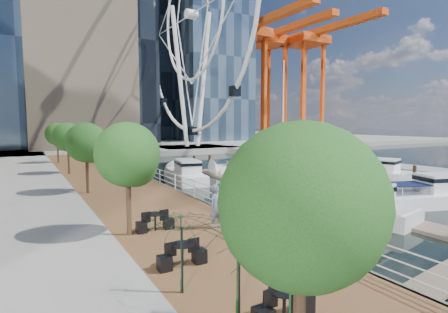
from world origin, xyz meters
name	(u,v)px	position (x,y,z in m)	size (l,w,h in m)	color
ground	(392,240)	(0.00, 0.00, 0.00)	(520.00, 520.00, 0.00)	black
boardwalk	(121,194)	(-9.00, 15.00, 0.50)	(6.00, 60.00, 1.00)	brown
seawall	(161,190)	(-6.00, 15.00, 0.50)	(0.25, 60.00, 1.00)	#595954
land_far	(79,140)	(0.00, 102.00, 0.50)	(200.00, 114.00, 1.00)	gray
breakwater	(345,163)	(20.00, 20.00, 0.50)	(4.00, 60.00, 1.00)	gray
pier	(192,149)	(14.00, 52.00, 0.50)	(14.00, 12.00, 1.00)	gray
railing	(160,177)	(-6.10, 15.00, 1.52)	(0.10, 60.00, 1.05)	white
floating_docks	(341,184)	(7.97, 9.98, 0.49)	(16.00, 34.00, 2.60)	#6D6051
ferris_wheel	(191,15)	(14.00, 52.00, 25.92)	(5.80, 45.60, 47.80)	white
port_cranes	(272,84)	(67.67, 95.67, 20.00)	(40.00, 52.00, 38.00)	#D84C14
street_trees	(86,143)	(-11.40, 14.00, 4.29)	(2.60, 42.60, 4.60)	#3F2B1C
cafe_tables	(225,276)	(-10.40, -2.00, 1.37)	(2.50, 13.70, 0.74)	black
yacht_foreground	(432,206)	(8.65, 2.92, 0.00)	(2.56, 9.54, 2.15)	white
pedestrian_near	(216,207)	(-7.90, 2.98, 1.96)	(0.70, 0.46, 1.92)	slate
pedestrian_mid	(120,166)	(-7.56, 20.98, 1.78)	(0.76, 0.59, 1.56)	#89715F
pedestrian_far	(98,156)	(-7.88, 29.68, 1.98)	(1.15, 0.48, 1.96)	#2F333B
moored_yachts	(303,182)	(7.70, 14.32, 0.00)	(21.20, 33.34, 11.50)	silver
cafe_seating	(240,273)	(-10.98, -3.64, 2.21)	(3.56, 6.42, 2.60)	#103B1C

